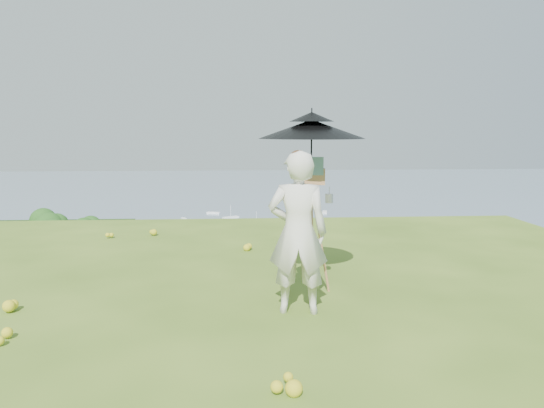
{
  "coord_description": "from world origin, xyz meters",
  "views": [
    {
      "loc": [
        0.58,
        -5.09,
        2.05
      ],
      "look_at": [
        1.16,
        3.64,
        0.81
      ],
      "focal_mm": 35.0,
      "sensor_mm": 36.0,
      "label": 1
    }
  ],
  "objects": [
    {
      "name": "ground",
      "position": [
        0.0,
        0.0,
        0.0
      ],
      "size": [
        14.0,
        14.0,
        0.0
      ],
      "primitive_type": "plane",
      "color": "#4B6A1E",
      "rests_on": "ground"
    },
    {
      "name": "painter_cap",
      "position": [
        1.25,
        0.64,
        1.77
      ],
      "size": [
        0.26,
        0.29,
        0.1
      ],
      "primitive_type": null,
      "rotation": [
        0.0,
        0.0,
        -0.26
      ],
      "color": "#D07277",
      "rests_on": "painter"
    },
    {
      "name": "painter",
      "position": [
        1.25,
        0.64,
        0.91
      ],
      "size": [
        0.71,
        0.51,
        1.82
      ],
      "primitive_type": "imported",
      "rotation": [
        0.0,
        0.0,
        3.03
      ],
      "color": "white",
      "rests_on": "ground"
    },
    {
      "name": "moored_boats",
      "position": [
        -12.5,
        161.0,
        -33.65
      ],
      "size": [
        140.0,
        140.0,
        0.7
      ],
      "primitive_type": null,
      "color": "white",
      "rests_on": "bay_water"
    },
    {
      "name": "sun_umbrella",
      "position": [
        1.47,
        1.24,
        1.86
      ],
      "size": [
        1.33,
        1.33,
        0.88
      ],
      "primitive_type": null,
      "rotation": [
        0.0,
        0.0,
        -0.04
      ],
      "color": "black",
      "rests_on": "field_easel"
    },
    {
      "name": "harbor_town",
      "position": [
        0.0,
        75.0,
        -29.5
      ],
      "size": [
        110.0,
        22.0,
        5.0
      ],
      "primitive_type": null,
      "color": "silver",
      "rests_on": "shoreline_tier"
    },
    {
      "name": "slope_trees",
      "position": [
        0.0,
        35.0,
        -15.0
      ],
      "size": [
        110.0,
        50.0,
        6.0
      ],
      "primitive_type": null,
      "color": "#214615",
      "rests_on": "forest_slope"
    },
    {
      "name": "bay_water",
      "position": [
        0.0,
        240.0,
        -34.0
      ],
      "size": [
        700.0,
        700.0,
        0.0
      ],
      "primitive_type": "plane",
      "color": "slate",
      "rests_on": "ground"
    },
    {
      "name": "shoreline_tier",
      "position": [
        0.0,
        75.0,
        -36.0
      ],
      "size": [
        170.0,
        28.0,
        8.0
      ],
      "primitive_type": "cube",
      "color": "#706659",
      "rests_on": "bay_water"
    },
    {
      "name": "field_easel",
      "position": [
        1.47,
        1.21,
        0.86
      ],
      "size": [
        0.68,
        0.68,
        1.72
      ],
      "primitive_type": null,
      "rotation": [
        0.0,
        0.0,
        -0.04
      ],
      "color": "#A26944",
      "rests_on": "ground"
    },
    {
      "name": "wildflowers",
      "position": [
        0.0,
        0.25,
        0.06
      ],
      "size": [
        10.0,
        10.5,
        0.12
      ],
      "primitive_type": null,
      "color": "gold",
      "rests_on": "ground"
    }
  ]
}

